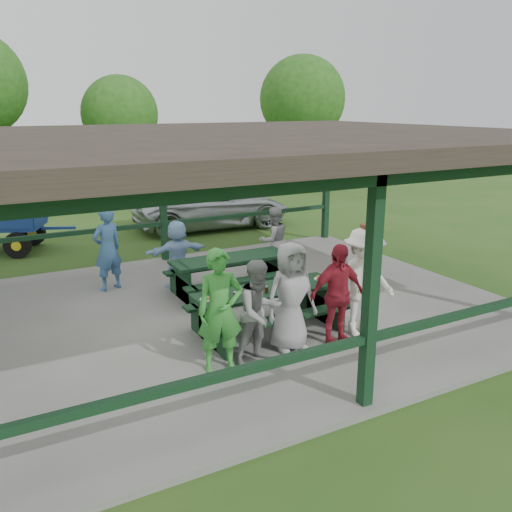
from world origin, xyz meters
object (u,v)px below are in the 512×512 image
contestant_grey_left (259,312)px  spectator_blue (107,249)px  contestant_green (220,311)px  spectator_lblue (177,254)px  pickup_truck (212,205)px  contestant_red (337,295)px  contestant_grey_mid (291,297)px  picnic_table_far (231,271)px  picnic_table_near (267,304)px  spectator_grey (273,240)px  contestant_white_fedora (363,282)px

contestant_grey_left → spectator_blue: (-1.14, 4.33, 0.08)m
contestant_green → spectator_lblue: (0.77, 3.77, -0.19)m
pickup_truck → contestant_red: bearing=171.7°
pickup_truck → contestant_grey_mid: bearing=167.1°
picnic_table_far → contestant_grey_left: contestant_grey_left is taller
contestant_red → spectator_blue: 5.02m
picnic_table_near → spectator_grey: (1.73, 2.77, 0.28)m
picnic_table_far → pickup_truck: 6.65m
picnic_table_near → spectator_blue: (-1.80, 3.40, 0.39)m
picnic_table_near → spectator_blue: spectator_blue is taller
contestant_grey_left → pickup_truck: bearing=61.6°
pickup_truck → contestant_green: bearing=160.3°
picnic_table_far → contestant_green: (-1.55, -2.87, 0.43)m
picnic_table_far → spectator_grey: size_ratio=1.58×
contestant_red → contestant_grey_mid: bearing=169.1°
contestant_green → contestant_white_fedora: 2.55m
contestant_green → pickup_truck: 9.89m
spectator_lblue → spectator_blue: 1.41m
spectator_grey → picnic_table_far: bearing=25.6°
spectator_blue → contestant_white_fedora: bearing=107.8°
picnic_table_near → contestant_white_fedora: contestant_white_fedora is taller
contestant_grey_mid → spectator_blue: (-1.78, 4.17, 0.01)m
contestant_white_fedora → pickup_truck: 9.19m
contestant_white_fedora → spectator_blue: bearing=132.1°
contestant_grey_left → spectator_grey: bearing=48.5°
contestant_white_fedora → spectator_lblue: bearing=121.5°
contestant_grey_left → contestant_red: size_ratio=0.96×
pickup_truck → spectator_lblue: bearing=153.1°
picnic_table_far → spectator_lblue: 1.21m
contestant_white_fedora → contestant_grey_left: bearing=-172.2°
contestant_grey_left → spectator_lblue: bearing=79.0°
picnic_table_far → contestant_green: bearing=-118.4°
contestant_white_fedora → spectator_blue: size_ratio=1.08×
picnic_table_far → contestant_white_fedora: 3.07m
contestant_grey_left → contestant_grey_mid: bearing=5.5°
contestant_green → spectator_blue: (-0.54, 4.27, -0.03)m
contestant_green → spectator_lblue: bearing=93.0°
contestant_white_fedora → spectator_lblue: contestant_white_fedora is taller
contestant_grey_mid → picnic_table_far: bearing=85.1°
spectator_blue → pickup_truck: bearing=-150.8°
contestant_red → pickup_truck: bearing=80.5°
picnic_table_far → contestant_grey_left: 3.09m
picnic_table_far → pickup_truck: bearing=69.3°
picnic_table_near → spectator_lblue: 2.95m
contestant_grey_mid → contestant_white_fedora: (1.31, -0.10, 0.05)m
spectator_blue → contestant_green: bearing=79.2°
picnic_table_far → contestant_green: contestant_green is taller
picnic_table_near → contestant_grey_left: bearing=-125.6°
picnic_table_far → pickup_truck: pickup_truck is taller
contestant_grey_mid → spectator_grey: 3.95m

